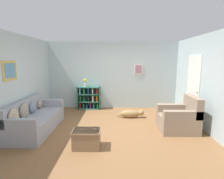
# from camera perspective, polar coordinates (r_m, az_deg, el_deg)

# --- Properties ---
(ground_plane) EXTENTS (14.00, 14.00, 0.00)m
(ground_plane) POSITION_cam_1_polar(r_m,az_deg,el_deg) (5.02, -0.07, -12.69)
(ground_plane) COLOR brown
(wall_back) EXTENTS (5.60, 0.13, 2.60)m
(wall_back) POSITION_cam_1_polar(r_m,az_deg,el_deg) (6.91, 0.24, 4.65)
(wall_back) COLOR silver
(wall_back) RESTS_ON ground_plane
(wall_left) EXTENTS (0.13, 5.00, 2.60)m
(wall_left) POSITION_cam_1_polar(r_m,az_deg,el_deg) (5.36, -28.48, 1.99)
(wall_left) COLOR silver
(wall_left) RESTS_ON ground_plane
(wall_right) EXTENTS (0.16, 5.00, 2.60)m
(wall_right) POSITION_cam_1_polar(r_m,az_deg,el_deg) (5.31, 28.63, 1.82)
(wall_right) COLOR silver
(wall_right) RESTS_ON ground_plane
(couch) EXTENTS (0.85, 2.02, 0.83)m
(couch) POSITION_cam_1_polar(r_m,az_deg,el_deg) (5.25, -23.79, -8.87)
(couch) COLOR #9399A3
(couch) RESTS_ON ground_plane
(bookshelf) EXTENTS (0.88, 0.32, 0.88)m
(bookshelf) POSITION_cam_1_polar(r_m,az_deg,el_deg) (6.91, -7.51, -2.70)
(bookshelf) COLOR #2D6B56
(bookshelf) RESTS_ON ground_plane
(recliner_chair) EXTENTS (0.96, 0.85, 0.95)m
(recliner_chair) POSITION_cam_1_polar(r_m,az_deg,el_deg) (5.13, 21.21, -8.81)
(recliner_chair) COLOR gray
(recliner_chair) RESTS_ON ground_plane
(coffee_table) EXTENTS (0.60, 0.43, 0.40)m
(coffee_table) POSITION_cam_1_polar(r_m,az_deg,el_deg) (4.01, -8.29, -15.45)
(coffee_table) COLOR #846647
(coffee_table) RESTS_ON ground_plane
(dog) EXTENTS (0.93, 0.24, 0.27)m
(dog) POSITION_cam_1_polar(r_m,az_deg,el_deg) (5.91, 6.42, -7.84)
(dog) COLOR #9E7A4C
(dog) RESTS_ON ground_plane
(vase) EXTENTS (0.12, 0.12, 0.30)m
(vase) POSITION_cam_1_polar(r_m,az_deg,el_deg) (6.81, -8.84, 2.34)
(vase) COLOR silver
(vase) RESTS_ON bookshelf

